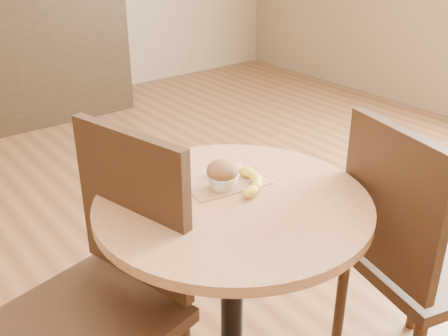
% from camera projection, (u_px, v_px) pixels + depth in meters
% --- Properties ---
extents(cafe_table, '(0.77, 0.77, 0.75)m').
position_uv_depth(cafe_table, '(232.00, 256.00, 1.54)').
color(cafe_table, black).
rests_on(cafe_table, ground).
extents(chair_left, '(0.51, 0.51, 0.97)m').
position_uv_depth(chair_left, '(105.00, 294.00, 1.42)').
color(chair_left, '#372213').
rests_on(chair_left, ground).
extents(chair_right, '(0.51, 0.51, 0.95)m').
position_uv_depth(chair_right, '(414.00, 255.00, 1.60)').
color(chair_right, '#372213').
rests_on(chair_right, ground).
extents(kraft_bag, '(0.26, 0.21, 0.00)m').
position_uv_depth(kraft_bag, '(223.00, 180.00, 1.55)').
color(kraft_bag, '#996D4A').
rests_on(kraft_bag, cafe_table).
extents(coffee_cup, '(0.08, 0.09, 0.14)m').
position_uv_depth(coffee_cup, '(175.00, 189.00, 1.37)').
color(coffee_cup, white).
rests_on(coffee_cup, cafe_table).
extents(muffin, '(0.10, 0.10, 0.09)m').
position_uv_depth(muffin, '(223.00, 175.00, 1.49)').
color(muffin, silver).
rests_on(muffin, kraft_bag).
extents(banana, '(0.18, 0.25, 0.03)m').
position_uv_depth(banana, '(241.00, 177.00, 1.53)').
color(banana, gold).
rests_on(banana, kraft_bag).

